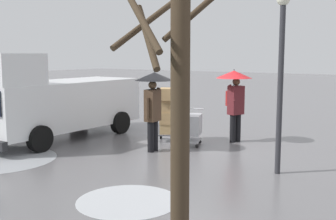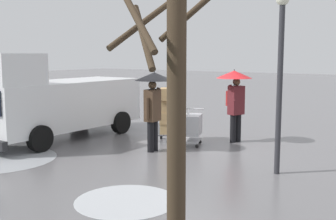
% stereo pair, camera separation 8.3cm
% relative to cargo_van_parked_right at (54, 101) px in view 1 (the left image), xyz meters
% --- Properties ---
extents(ground_plane, '(90.00, 90.00, 0.00)m').
position_rel_cargo_van_parked_right_xyz_m(ground_plane, '(-4.06, -1.32, -1.18)').
color(ground_plane, slate).
extents(slush_patch_near_cluster, '(1.84, 1.84, 0.01)m').
position_rel_cargo_van_parked_right_xyz_m(slush_patch_near_cluster, '(-5.29, 3.02, -1.18)').
color(slush_patch_near_cluster, silver).
rests_on(slush_patch_near_cluster, ground).
extents(cargo_van_parked_right, '(2.27, 5.37, 2.60)m').
position_rel_cargo_van_parked_right_xyz_m(cargo_van_parked_right, '(0.00, 0.00, 0.00)').
color(cargo_van_parked_right, white).
rests_on(cargo_van_parked_right, ground).
extents(shopping_cart_vendor, '(0.81, 0.96, 1.04)m').
position_rel_cargo_van_parked_right_xyz_m(shopping_cart_vendor, '(-3.87, -1.58, -0.61)').
color(shopping_cart_vendor, '#B2B2B7').
rests_on(shopping_cart_vendor, ground).
extents(hand_dolly_boxes, '(0.76, 0.85, 1.59)m').
position_rel_cargo_van_parked_right_xyz_m(hand_dolly_boxes, '(-2.97, -1.70, -0.26)').
color(hand_dolly_boxes, '#515156').
rests_on(hand_dolly_boxes, ground).
extents(pedestrian_pink_side, '(1.04, 1.04, 2.15)m').
position_rel_cargo_van_parked_right_xyz_m(pedestrian_pink_side, '(-4.68, -2.68, 0.39)').
color(pedestrian_pink_side, black).
rests_on(pedestrian_pink_side, ground).
extents(pedestrian_black_side, '(1.04, 1.04, 2.15)m').
position_rel_cargo_van_parked_right_xyz_m(pedestrian_black_side, '(-3.39, -0.42, 0.41)').
color(pedestrian_black_side, black).
rests_on(pedestrian_black_side, ground).
extents(bare_tree_near, '(1.05, 1.50, 3.49)m').
position_rel_cargo_van_parked_right_xyz_m(bare_tree_near, '(-7.12, 4.27, 0.66)').
color(bare_tree_near, '#423323').
rests_on(bare_tree_near, ground).
extents(street_lamp, '(0.28, 0.28, 3.86)m').
position_rel_cargo_van_parked_right_xyz_m(street_lamp, '(-6.89, -0.17, 1.19)').
color(street_lamp, '#2D2D33').
rests_on(street_lamp, ground).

